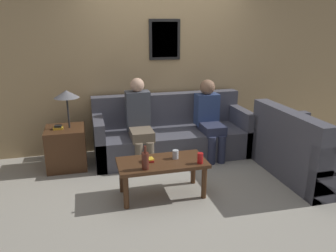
{
  "coord_description": "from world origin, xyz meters",
  "views": [
    {
      "loc": [
        -1.24,
        -4.03,
        1.92
      ],
      "look_at": [
        -0.22,
        -0.11,
        0.66
      ],
      "focal_mm": 35.0,
      "sensor_mm": 36.0,
      "label": 1
    }
  ],
  "objects_px": {
    "coffee_table": "(162,166)",
    "drinking_glass": "(175,154)",
    "couch_side": "(304,153)",
    "wine_bottle": "(145,160)",
    "couch_main": "(171,135)",
    "person_left": "(139,119)",
    "person_right": "(209,116)"
  },
  "relations": [
    {
      "from": "wine_bottle",
      "to": "coffee_table",
      "type": "bearing_deg",
      "value": 36.36
    },
    {
      "from": "couch_main",
      "to": "drinking_glass",
      "type": "distance_m",
      "value": 1.21
    },
    {
      "from": "coffee_table",
      "to": "wine_bottle",
      "type": "height_order",
      "value": "wine_bottle"
    },
    {
      "from": "couch_side",
      "to": "coffee_table",
      "type": "relative_size",
      "value": 1.41
    },
    {
      "from": "wine_bottle",
      "to": "person_left",
      "type": "height_order",
      "value": "person_left"
    },
    {
      "from": "couch_side",
      "to": "wine_bottle",
      "type": "relative_size",
      "value": 5.36
    },
    {
      "from": "couch_main",
      "to": "coffee_table",
      "type": "bearing_deg",
      "value": -109.95
    },
    {
      "from": "drinking_glass",
      "to": "person_left",
      "type": "height_order",
      "value": "person_left"
    },
    {
      "from": "couch_side",
      "to": "coffee_table",
      "type": "height_order",
      "value": "couch_side"
    },
    {
      "from": "couch_side",
      "to": "drinking_glass",
      "type": "bearing_deg",
      "value": 90.12
    },
    {
      "from": "wine_bottle",
      "to": "person_right",
      "type": "relative_size",
      "value": 0.23
    },
    {
      "from": "coffee_table",
      "to": "wine_bottle",
      "type": "distance_m",
      "value": 0.32
    },
    {
      "from": "coffee_table",
      "to": "person_left",
      "type": "xyz_separation_m",
      "value": [
        -0.08,
        1.05,
        0.28
      ]
    },
    {
      "from": "couch_main",
      "to": "couch_side",
      "type": "height_order",
      "value": "same"
    },
    {
      "from": "couch_side",
      "to": "person_left",
      "type": "xyz_separation_m",
      "value": [
        -1.99,
        1.01,
        0.33
      ]
    },
    {
      "from": "wine_bottle",
      "to": "drinking_glass",
      "type": "xyz_separation_m",
      "value": [
        0.39,
        0.2,
        -0.05
      ]
    },
    {
      "from": "drinking_glass",
      "to": "person_left",
      "type": "distance_m",
      "value": 1.06
    },
    {
      "from": "couch_main",
      "to": "wine_bottle",
      "type": "height_order",
      "value": "couch_main"
    },
    {
      "from": "coffee_table",
      "to": "drinking_glass",
      "type": "distance_m",
      "value": 0.21
    },
    {
      "from": "drinking_glass",
      "to": "couch_main",
      "type": "bearing_deg",
      "value": 77.12
    },
    {
      "from": "coffee_table",
      "to": "person_right",
      "type": "height_order",
      "value": "person_right"
    },
    {
      "from": "couch_side",
      "to": "coffee_table",
      "type": "distance_m",
      "value": 1.92
    },
    {
      "from": "person_left",
      "to": "couch_main",
      "type": "bearing_deg",
      "value": 16.4
    },
    {
      "from": "person_left",
      "to": "wine_bottle",
      "type": "bearing_deg",
      "value": -96.93
    },
    {
      "from": "wine_bottle",
      "to": "person_right",
      "type": "bearing_deg",
      "value": 44.95
    },
    {
      "from": "couch_main",
      "to": "coffee_table",
      "type": "height_order",
      "value": "couch_main"
    },
    {
      "from": "wine_bottle",
      "to": "drinking_glass",
      "type": "bearing_deg",
      "value": 27.26
    },
    {
      "from": "couch_main",
      "to": "couch_side",
      "type": "distance_m",
      "value": 1.88
    },
    {
      "from": "couch_main",
      "to": "couch_side",
      "type": "xyz_separation_m",
      "value": [
        1.48,
        -1.16,
        0.0
      ]
    },
    {
      "from": "coffee_table",
      "to": "drinking_glass",
      "type": "relative_size",
      "value": 9.97
    },
    {
      "from": "couch_side",
      "to": "person_left",
      "type": "relative_size",
      "value": 1.19
    },
    {
      "from": "person_right",
      "to": "wine_bottle",
      "type": "bearing_deg",
      "value": -135.05
    }
  ]
}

